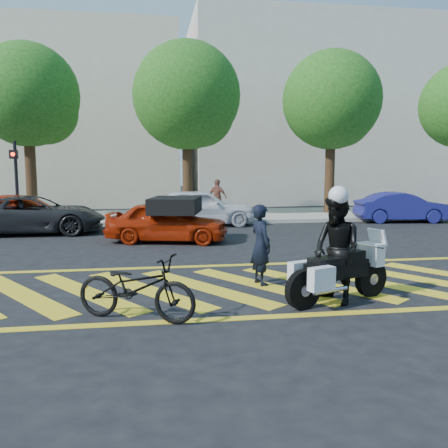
{
  "coord_description": "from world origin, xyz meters",
  "views": [
    {
      "loc": [
        -1.6,
        -8.74,
        2.32
      ],
      "look_at": [
        -0.04,
        1.29,
        1.05
      ],
      "focal_mm": 38.0,
      "sensor_mm": 36.0,
      "label": 1
    }
  ],
  "objects": [
    {
      "name": "ground",
      "position": [
        0.0,
        0.0,
        0.0
      ],
      "size": [
        90.0,
        90.0,
        0.0
      ],
      "primitive_type": "plane",
      "color": "black",
      "rests_on": "ground"
    },
    {
      "name": "sidewalk",
      "position": [
        0.0,
        12.0,
        0.07
      ],
      "size": [
        60.0,
        5.0,
        0.15
      ],
      "primitive_type": "cube",
      "color": "#9E998E",
      "rests_on": "ground"
    },
    {
      "name": "crosswalk",
      "position": [
        -0.04,
        0.0,
        0.0
      ],
      "size": [
        12.33,
        4.0,
        0.01
      ],
      "color": "gold",
      "rests_on": "ground"
    },
    {
      "name": "building_left",
      "position": [
        -8.0,
        21.0,
        5.0
      ],
      "size": [
        16.0,
        8.0,
        10.0
      ],
      "primitive_type": "cube",
      "color": "beige",
      "rests_on": "ground"
    },
    {
      "name": "building_right",
      "position": [
        9.0,
        21.0,
        5.5
      ],
      "size": [
        16.0,
        8.0,
        11.0
      ],
      "primitive_type": "cube",
      "color": "beige",
      "rests_on": "ground"
    },
    {
      "name": "tree_left",
      "position": [
        -6.37,
        12.06,
        4.99
      ],
      "size": [
        4.2,
        4.2,
        7.26
      ],
      "color": "black",
      "rests_on": "ground"
    },
    {
      "name": "tree_center",
      "position": [
        0.13,
        12.06,
        5.1
      ],
      "size": [
        4.6,
        4.6,
        7.56
      ],
      "color": "black",
      "rests_on": "ground"
    },
    {
      "name": "tree_right",
      "position": [
        6.63,
        12.06,
        5.05
      ],
      "size": [
        4.4,
        4.4,
        7.41
      ],
      "color": "black",
      "rests_on": "ground"
    },
    {
      "name": "signal_pole",
      "position": [
        -6.5,
        9.74,
        1.92
      ],
      "size": [
        0.28,
        0.43,
        3.2
      ],
      "color": "black",
      "rests_on": "ground"
    },
    {
      "name": "officer_bike",
      "position": [
        0.49,
        0.08,
        0.78
      ],
      "size": [
        0.51,
        0.65,
        1.57
      ],
      "primitive_type": "imported",
      "rotation": [
        0.0,
        0.0,
        1.83
      ],
      "color": "black",
      "rests_on": "ground"
    },
    {
      "name": "bicycle",
      "position": [
        -1.84,
        -1.72,
        0.5
      ],
      "size": [
        2.0,
        1.4,
        1.0
      ],
      "primitive_type": "imported",
      "rotation": [
        0.0,
        0.0,
        1.13
      ],
      "color": "black",
      "rests_on": "ground"
    },
    {
      "name": "police_motorcycle",
      "position": [
        1.48,
        -1.33,
        0.52
      ],
      "size": [
        2.08,
        1.12,
        0.96
      ],
      "rotation": [
        0.0,
        0.0,
        0.37
      ],
      "color": "black",
      "rests_on": "ground"
    },
    {
      "name": "officer_moto",
      "position": [
        1.46,
        -1.32,
        0.91
      ],
      "size": [
        0.96,
        1.08,
        1.82
      ],
      "primitive_type": "imported",
      "rotation": [
        0.0,
        0.0,
        -1.2
      ],
      "color": "black",
      "rests_on": "ground"
    },
    {
      "name": "red_convertible",
      "position": [
        -1.13,
        5.53,
        0.62
      ],
      "size": [
        3.87,
        2.25,
        1.24
      ],
      "primitive_type": "imported",
      "rotation": [
        0.0,
        0.0,
        1.34
      ],
      "color": "#A52107",
      "rests_on": "ground"
    },
    {
      "name": "parked_left",
      "position": [
        -6.2,
        9.2,
        0.62
      ],
      "size": [
        4.47,
        2.28,
        1.24
      ],
      "primitive_type": "imported",
      "rotation": [
        0.0,
        0.0,
        1.44
      ],
      "color": "#A9210A",
      "rests_on": "ground"
    },
    {
      "name": "parked_mid_left",
      "position": [
        -5.5,
        8.01,
        0.64
      ],
      "size": [
        4.64,
        2.16,
        1.29
      ],
      "primitive_type": "imported",
      "rotation": [
        0.0,
        0.0,
        1.58
      ],
      "color": "black",
      "rests_on": "ground"
    },
    {
      "name": "parked_mid_right",
      "position": [
        0.26,
        9.2,
        0.71
      ],
      "size": [
        4.26,
        1.91,
        1.42
      ],
      "primitive_type": "imported",
      "rotation": [
        0.0,
        0.0,
        1.63
      ],
      "color": "silver",
      "rests_on": "ground"
    },
    {
      "name": "parked_right",
      "position": [
        8.52,
        9.15,
        0.61
      ],
      "size": [
        3.81,
        1.72,
        1.21
      ],
      "primitive_type": "imported",
      "rotation": [
        0.0,
        0.0,
        1.45
      ],
      "color": "navy",
      "rests_on": "ground"
    },
    {
      "name": "pedestrian_right",
      "position": [
        1.27,
        11.66,
        0.93
      ],
      "size": [
        0.94,
        0.88,
        1.55
      ],
      "primitive_type": "imported",
      "rotation": [
        0.0,
        0.0,
        2.44
      ],
      "color": "brown",
      "rests_on": "sidewalk"
    }
  ]
}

